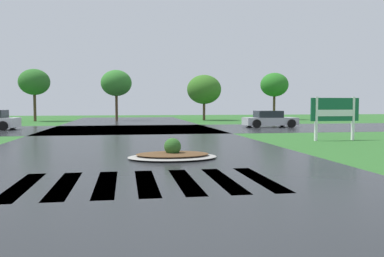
{
  "coord_description": "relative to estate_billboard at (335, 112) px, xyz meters",
  "views": [
    {
      "loc": [
        -0.46,
        -4.65,
        1.79
      ],
      "look_at": [
        1.81,
        9.01,
        0.95
      ],
      "focal_mm": 37.62,
      "sensor_mm": 36.0,
      "label": 1
    }
  ],
  "objects": [
    {
      "name": "estate_billboard",
      "position": [
        0.0,
        0.0,
        0.0
      ],
      "size": [
        2.58,
        0.23,
        2.14
      ],
      "rotation": [
        0.0,
        0.0,
        3.19
      ],
      "color": "white",
      "rests_on": "ground"
    },
    {
      "name": "background_treeline",
      "position": [
        -9.93,
        25.09,
        2.35
      ],
      "size": [
        36.46,
        5.57,
        5.44
      ],
      "color": "#4C3823",
      "rests_on": "ground"
    },
    {
      "name": "asphalt_roadway",
      "position": [
        -9.69,
        -3.65,
        -1.41
      ],
      "size": [
        11.85,
        80.0,
        0.01
      ],
      "primitive_type": "cube",
      "color": "#232628",
      "rests_on": "ground"
    },
    {
      "name": "car_dark_suv",
      "position": [
        0.9,
        11.47,
        -0.82
      ],
      "size": [
        4.05,
        2.19,
        1.27
      ],
      "rotation": [
        0.0,
        0.0,
        -0.02
      ],
      "color": "#B7B7BF",
      "rests_on": "ground"
    },
    {
      "name": "asphalt_cross_road",
      "position": [
        -9.69,
        10.54,
        -1.41
      ],
      "size": [
        90.0,
        10.67,
        0.01
      ],
      "primitive_type": "cube",
      "color": "#232628",
      "rests_on": "ground"
    },
    {
      "name": "crosswalk_stripes",
      "position": [
        -9.69,
        -9.16,
        -1.41
      ],
      "size": [
        5.85,
        3.23,
        0.01
      ],
      "color": "white",
      "rests_on": "ground"
    },
    {
      "name": "median_island",
      "position": [
        -8.63,
        -5.27,
        -1.28
      ],
      "size": [
        2.93,
        1.99,
        0.68
      ],
      "color": "#9E9B93",
      "rests_on": "ground"
    }
  ]
}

